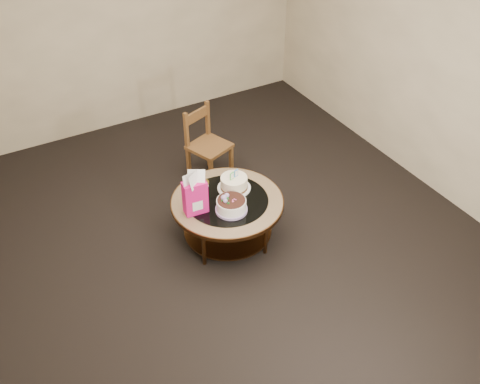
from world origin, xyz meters
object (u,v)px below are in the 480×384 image
cream_cake (234,183)px  decorated_cake (231,206)px  dining_chair (207,145)px  coffee_table (227,207)px  gift_bag (195,193)px

cream_cake → decorated_cake: bearing=-143.8°
decorated_cake → dining_chair: size_ratio=0.35×
coffee_table → gift_bag: bearing=-178.8°
cream_cake → dining_chair: bearing=60.2°
cream_cake → coffee_table: bearing=-159.6°
dining_chair → coffee_table: bearing=-127.0°
coffee_table → decorated_cake: (-0.04, -0.15, 0.13)m
coffee_table → gift_bag: 0.42m
gift_bag → dining_chair: gift_bag is taller
gift_bag → cream_cake: bearing=20.3°
decorated_cake → gift_bag: 0.34m
dining_chair → cream_cake: bearing=-120.5°
cream_cake → gift_bag: 0.48m
coffee_table → decorated_cake: 0.20m
coffee_table → dining_chair: bearing=73.9°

